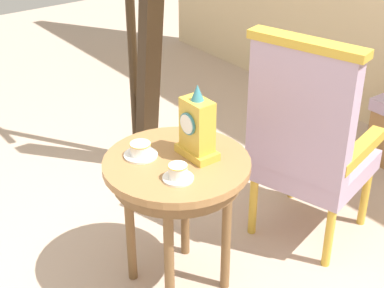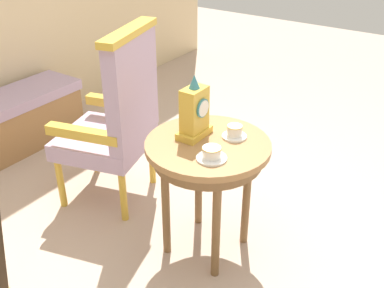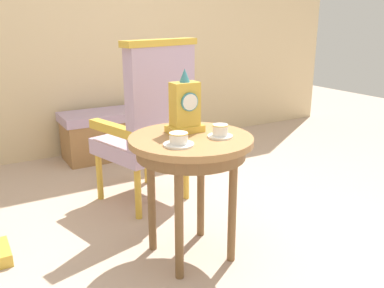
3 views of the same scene
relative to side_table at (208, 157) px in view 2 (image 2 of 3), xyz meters
The scene contains 7 objects.
ground_plane 0.61m from the side_table, 48.96° to the right, with size 10.00×10.00×0.00m, color #BCA38E.
side_table is the anchor object (origin of this frame).
teacup_left 0.20m from the side_table, 141.15° to the right, with size 0.15×0.15×0.06m.
teacup_right 0.19m from the side_table, 34.37° to the right, with size 0.13×0.13×0.07m.
mantel_clock 0.24m from the side_table, 78.60° to the left, with size 0.19×0.11×0.34m.
armchair 0.73m from the side_table, 81.93° to the left, with size 0.66×0.66×1.14m.
window_bench 1.92m from the side_table, 83.16° to the left, with size 0.92×0.40×0.44m.
Camera 2 is at (-1.78, -0.99, 1.80)m, focal length 42.72 mm.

